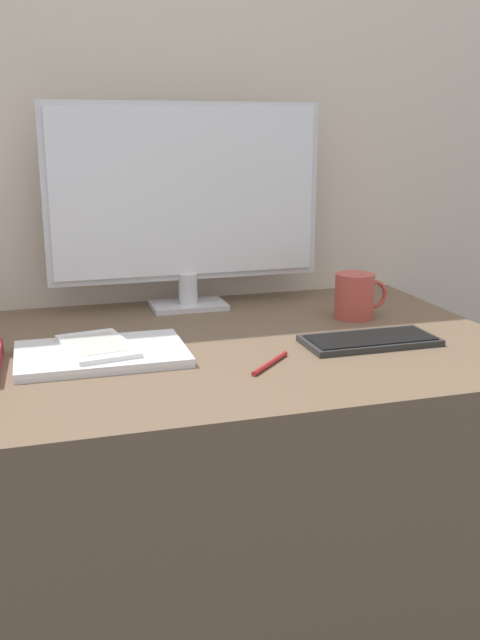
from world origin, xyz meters
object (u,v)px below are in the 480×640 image
at_px(pen, 270,363).
at_px(monitor, 186,199).
at_px(coffee_mug, 355,296).
at_px(keyboard, 370,340).
at_px(laptop, 101,354).
at_px(ereader, 97,346).

bearing_deg(pen, monitor, 95.58).
xyz_separation_m(coffee_mug, pen, (-0.29, -0.26, -0.05)).
distance_m(monitor, keyboard, 0.53).
xyz_separation_m(keyboard, laptop, (-0.51, 0.06, 0.00)).
relative_size(keyboard, pen, 2.63).
xyz_separation_m(laptop, ereader, (-0.01, 0.01, 0.01)).
bearing_deg(pen, coffee_mug, 42.10).
relative_size(laptop, pen, 3.09).
height_order(monitor, coffee_mug, monitor).
distance_m(keyboard, ereader, 0.52).
bearing_deg(ereader, coffee_mug, 12.02).
relative_size(monitor, keyboard, 2.41).
xyz_separation_m(monitor, pen, (0.04, -0.46, -0.25)).
bearing_deg(pen, laptop, 155.32).
height_order(monitor, keyboard, monitor).
height_order(coffee_mug, pen, coffee_mug).
height_order(ereader, coffee_mug, coffee_mug).
relative_size(monitor, laptop, 2.05).
relative_size(monitor, ereader, 3.15).
bearing_deg(laptop, monitor, 54.33).
height_order(monitor, ereader, monitor).
height_order(monitor, pen, monitor).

